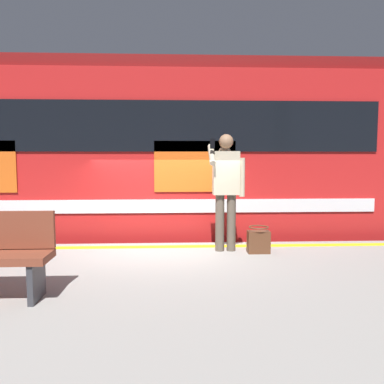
% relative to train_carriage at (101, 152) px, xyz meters
% --- Properties ---
extents(ground_plane, '(26.38, 26.38, 0.00)m').
position_rel_train_carriage_xyz_m(ground_plane, '(-1.34, 1.93, -2.64)').
color(ground_plane, '#3D3D3F').
extents(platform, '(17.59, 4.33, 1.08)m').
position_rel_train_carriage_xyz_m(platform, '(-1.34, 4.10, -2.10)').
color(platform, gray).
rests_on(platform, ground).
extents(safety_line, '(17.23, 0.16, 0.01)m').
position_rel_train_carriage_xyz_m(safety_line, '(-1.34, 2.23, -1.55)').
color(safety_line, yellow).
rests_on(safety_line, platform).
extents(track_rail_near, '(22.86, 0.08, 0.16)m').
position_rel_train_carriage_xyz_m(track_rail_near, '(-1.34, 0.71, -2.56)').
color(track_rail_near, slate).
rests_on(track_rail_near, ground).
extents(track_rail_far, '(22.86, 0.08, 0.16)m').
position_rel_train_carriage_xyz_m(track_rail_far, '(-1.34, -0.72, -2.56)').
color(track_rail_far, slate).
rests_on(track_rail_far, ground).
extents(train_carriage, '(11.04, 3.06, 4.20)m').
position_rel_train_carriage_xyz_m(train_carriage, '(0.00, 0.00, 0.00)').
color(train_carriage, red).
rests_on(train_carriage, ground).
extents(passenger, '(0.57, 0.55, 1.81)m').
position_rel_train_carriage_xyz_m(passenger, '(-2.36, 2.52, -0.48)').
color(passenger, brown).
rests_on(passenger, platform).
extents(handbag, '(0.33, 0.30, 0.41)m').
position_rel_train_carriage_xyz_m(handbag, '(-2.84, 2.70, -1.37)').
color(handbag, '#59331E').
rests_on(handbag, platform).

